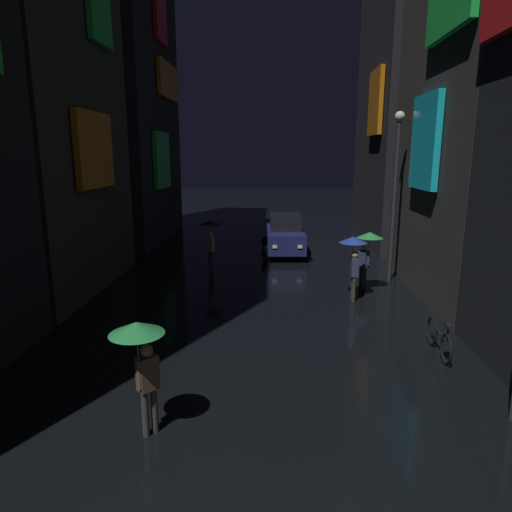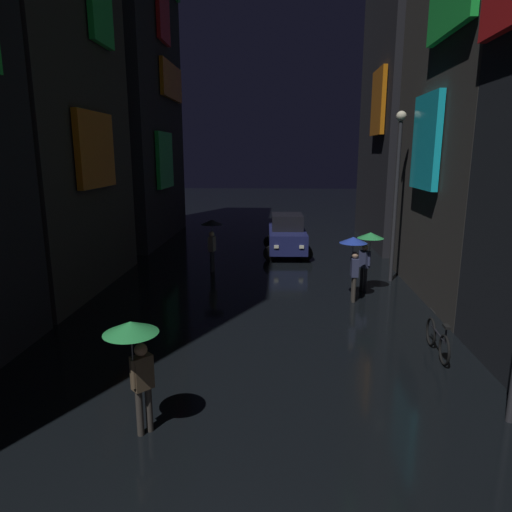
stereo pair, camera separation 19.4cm
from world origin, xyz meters
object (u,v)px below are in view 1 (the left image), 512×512
object	(u,v)px
pedestrian_near_crossing_black	(211,231)
streetlamp_right_far	(396,179)
pedestrian_far_right_green	(140,347)
pedestrian_foreground_right_blue	(353,251)
pedestrian_midstreet_centre_green	(368,245)
bicycle_parked_at_storefront	(439,339)
car_distant	(285,235)

from	to	relation	value
pedestrian_near_crossing_black	streetlamp_right_far	world-z (taller)	streetlamp_right_far
pedestrian_far_right_green	pedestrian_foreground_right_blue	distance (m)	9.06
pedestrian_midstreet_centre_green	bicycle_parked_at_storefront	size ratio (longest dim) A/B	1.16
pedestrian_near_crossing_black	car_distant	size ratio (longest dim) A/B	0.50
pedestrian_midstreet_centre_green	streetlamp_right_far	world-z (taller)	streetlamp_right_far
pedestrian_midstreet_centre_green	streetlamp_right_far	distance (m)	2.86
pedestrian_far_right_green	streetlamp_right_far	world-z (taller)	streetlamp_right_far
pedestrian_foreground_right_blue	pedestrian_midstreet_centre_green	bearing A→B (deg)	56.65
bicycle_parked_at_storefront	car_distant	size ratio (longest dim) A/B	0.43
pedestrian_foreground_right_blue	pedestrian_near_crossing_black	bearing A→B (deg)	145.02
streetlamp_right_far	pedestrian_foreground_right_blue	bearing A→B (deg)	-126.80
pedestrian_foreground_right_blue	streetlamp_right_far	world-z (taller)	streetlamp_right_far
bicycle_parked_at_storefront	streetlamp_right_far	size ratio (longest dim) A/B	0.29
pedestrian_far_right_green	streetlamp_right_far	distance (m)	12.30
pedestrian_near_crossing_black	pedestrian_midstreet_centre_green	bearing A→B (deg)	-24.19
pedestrian_far_right_green	pedestrian_midstreet_centre_green	size ratio (longest dim) A/B	1.00
pedestrian_far_right_green	bicycle_parked_at_storefront	size ratio (longest dim) A/B	1.16
pedestrian_far_right_green	pedestrian_near_crossing_black	distance (m)	11.34
pedestrian_far_right_green	car_distant	xyz separation A→B (m)	(2.67, 14.72, -0.74)
pedestrian_near_crossing_black	streetlamp_right_far	bearing A→B (deg)	-9.41
streetlamp_right_far	bicycle_parked_at_storefront	bearing A→B (deg)	-93.49
pedestrian_near_crossing_black	bicycle_parked_at_storefront	size ratio (longest dim) A/B	1.16
pedestrian_far_right_green	pedestrian_foreground_right_blue	size ratio (longest dim) A/B	1.00
streetlamp_right_far	car_distant	bearing A→B (deg)	130.66
car_distant	streetlamp_right_far	bearing A→B (deg)	-49.34
pedestrian_near_crossing_black	pedestrian_midstreet_centre_green	world-z (taller)	same
pedestrian_midstreet_centre_green	car_distant	world-z (taller)	pedestrian_midstreet_centre_green
streetlamp_right_far	pedestrian_near_crossing_black	bearing A→B (deg)	170.59
pedestrian_far_right_green	car_distant	distance (m)	14.98
bicycle_parked_at_storefront	streetlamp_right_far	world-z (taller)	streetlamp_right_far
pedestrian_near_crossing_black	pedestrian_midstreet_centre_green	xyz separation A→B (m)	(5.82, -2.61, 0.00)
pedestrian_foreground_right_blue	car_distant	world-z (taller)	pedestrian_foreground_right_blue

